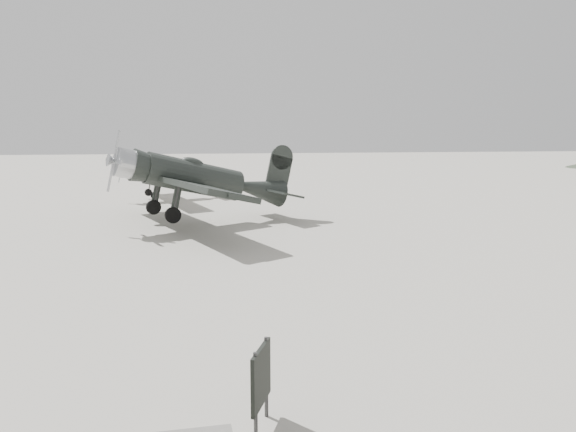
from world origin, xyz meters
name	(u,v)px	position (x,y,z in m)	size (l,w,h in m)	color
ground	(335,259)	(0.00, 0.00, 0.00)	(160.00, 160.00, 0.00)	#A6A293
lowwing_monoplane	(202,179)	(-4.89, 8.11, 2.25)	(9.82, 12.94, 4.26)	black
highwing_monoplane	(170,174)	(-7.15, 18.11, 1.73)	(6.99, 9.70, 2.76)	#949699
sign_board	(261,378)	(-3.72, -11.17, 0.84)	(0.40, 0.93, 1.40)	#333333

